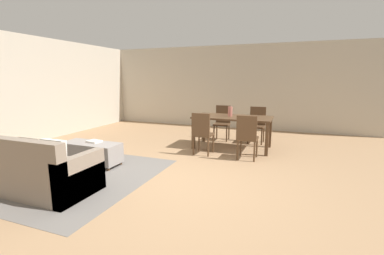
{
  "coord_description": "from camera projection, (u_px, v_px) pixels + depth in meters",
  "views": [
    {
      "loc": [
        1.77,
        -3.74,
        1.64
      ],
      "look_at": [
        -0.25,
        1.55,
        0.59
      ],
      "focal_mm": 24.8,
      "sensor_mm": 36.0,
      "label": 1
    }
  ],
  "objects": [
    {
      "name": "dining_chair_near_left",
      "position": [
        202.0,
        131.0,
        5.69
      ],
      "size": [
        0.41,
        0.41,
        0.92
      ],
      "color": "#513823",
      "rests_on": "ground_plane"
    },
    {
      "name": "area_rug",
      "position": [
        65.0,
        174.0,
        4.58
      ],
      "size": [
        3.0,
        2.8,
        0.01
      ],
      "primitive_type": "cube",
      "color": "slate",
      "rests_on": "ground_plane"
    },
    {
      "name": "wall_back",
      "position": [
        237.0,
        87.0,
        8.7
      ],
      "size": [
        9.0,
        0.12,
        2.7
      ],
      "primitive_type": "cube",
      "color": "#BCB2A0",
      "rests_on": "ground_plane"
    },
    {
      "name": "ground_plane",
      "position": [
        173.0,
        180.0,
        4.35
      ],
      "size": [
        10.8,
        10.8,
        0.0
      ],
      "primitive_type": "plane",
      "color": "#9E7A56"
    },
    {
      "name": "book_on_ottoman",
      "position": [
        94.0,
        141.0,
        5.09
      ],
      "size": [
        0.29,
        0.24,
        0.03
      ],
      "primitive_type": "cube",
      "rotation": [
        0.0,
        0.0,
        -0.14
      ],
      "color": "silver",
      "rests_on": "ottoman_table"
    },
    {
      "name": "couch",
      "position": [
        25.0,
        170.0,
        3.94
      ],
      "size": [
        2.17,
        0.85,
        0.86
      ],
      "color": "gray",
      "rests_on": "ground_plane"
    },
    {
      "name": "ottoman_table",
      "position": [
        91.0,
        152.0,
        5.08
      ],
      "size": [
        1.15,
        0.46,
        0.43
      ],
      "color": "gray",
      "rests_on": "ground_plane"
    },
    {
      "name": "dining_table",
      "position": [
        232.0,
        120.0,
        6.22
      ],
      "size": [
        1.79,
        0.9,
        0.76
      ],
      "color": "#513823",
      "rests_on": "ground_plane"
    },
    {
      "name": "dining_chair_far_left",
      "position": [
        222.0,
        120.0,
        7.15
      ],
      "size": [
        0.42,
        0.42,
        0.92
      ],
      "color": "#513823",
      "rests_on": "ground_plane"
    },
    {
      "name": "dining_chair_far_right",
      "position": [
        257.0,
        123.0,
        6.8
      ],
      "size": [
        0.41,
        0.41,
        0.92
      ],
      "color": "#513823",
      "rests_on": "ground_plane"
    },
    {
      "name": "wall_left",
      "position": [
        5.0,
        91.0,
        6.15
      ],
      "size": [
        0.12,
        11.0,
        2.7
      ],
      "primitive_type": "cube",
      "color": "#BCB2A0",
      "rests_on": "ground_plane"
    },
    {
      "name": "dining_chair_near_right",
      "position": [
        247.0,
        135.0,
        5.33
      ],
      "size": [
        0.41,
        0.41,
        0.92
      ],
      "color": "#513823",
      "rests_on": "ground_plane"
    },
    {
      "name": "vase_centerpiece",
      "position": [
        230.0,
        111.0,
        6.22
      ],
      "size": [
        0.11,
        0.11,
        0.22
      ],
      "primitive_type": "cylinder",
      "color": "#B26659",
      "rests_on": "dining_table"
    }
  ]
}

